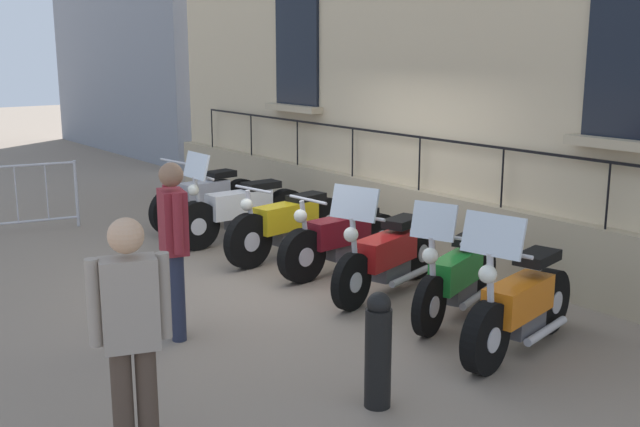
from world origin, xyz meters
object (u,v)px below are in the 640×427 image
motorcycle_green (457,277)px  pedestrian_walking (174,240)px  motorcycle_silver (207,200)px  motorcycle_yellow (289,225)px  pedestrian_standing (131,330)px  motorcycle_maroon (341,240)px  motorcycle_red (387,256)px  motorcycle_white (241,211)px  bollard (378,350)px  motorcycle_orange (520,307)px  crowd_barrier (1,197)px

motorcycle_green → pedestrian_walking: bearing=-25.2°
motorcycle_silver → motorcycle_yellow: (-0.03, 2.19, 0.00)m
motorcycle_green → pedestrian_standing: pedestrian_standing is taller
motorcycle_maroon → pedestrian_standing: 4.85m
motorcycle_red → pedestrian_walking: pedestrian_walking is taller
motorcycle_green → motorcycle_white: bearing=-87.9°
motorcycle_yellow → pedestrian_standing: bearing=44.0°
motorcycle_yellow → motorcycle_red: motorcycle_red is taller
motorcycle_white → motorcycle_maroon: size_ratio=1.12×
motorcycle_silver → bollard: size_ratio=2.15×
motorcycle_yellow → motorcycle_red: bearing=90.6°
motorcycle_white → motorcycle_maroon: (-0.20, 2.06, -0.04)m
motorcycle_orange → pedestrian_walking: size_ratio=1.11×
motorcycle_white → crowd_barrier: size_ratio=1.00×
motorcycle_yellow → motorcycle_green: (-0.09, 2.94, -0.02)m
crowd_barrier → motorcycle_silver: bearing=149.8°
motorcycle_green → pedestrian_walking: size_ratio=1.10×
motorcycle_red → motorcycle_green: 1.02m
motorcycle_white → motorcycle_green: size_ratio=1.16×
motorcycle_white → pedestrian_standing: pedestrian_standing is taller
motorcycle_silver → motorcycle_green: size_ratio=1.07×
motorcycle_silver → motorcycle_green: bearing=91.4°
crowd_barrier → motorcycle_maroon: bearing=121.1°
motorcycle_red → pedestrian_standing: bearing=24.6°
motorcycle_silver → bollard: motorcycle_silver is taller
motorcycle_green → pedestrian_standing: (3.91, 0.74, 0.56)m
motorcycle_maroon → motorcycle_orange: size_ratio=1.03×
motorcycle_maroon → motorcycle_green: (0.05, 2.00, 0.02)m
motorcycle_white → motorcycle_green: bearing=92.1°
motorcycle_silver → bollard: 6.46m
pedestrian_walking → motorcycle_green: bearing=154.8°
bollard → pedestrian_standing: pedestrian_standing is taller
motorcycle_maroon → motorcycle_green: bearing=88.6°
motorcycle_silver → pedestrian_standing: bearing=57.2°
motorcycle_white → motorcycle_red: motorcycle_white is taller
crowd_barrier → motorcycle_green: bearing=112.6°
motorcycle_yellow → bollard: (1.93, 3.98, 0.03)m
motorcycle_red → crowd_barrier: bearing=-64.5°
motorcycle_red → motorcycle_maroon: bearing=-96.9°
motorcycle_yellow → motorcycle_orange: (0.16, 3.95, -0.01)m
motorcycle_green → motorcycle_orange: (0.25, 1.01, 0.00)m
motorcycle_maroon → pedestrian_walking: 2.83m
motorcycle_red → pedestrian_walking: 2.61m
pedestrian_standing → pedestrian_walking: pedestrian_standing is taller
motorcycle_white → motorcycle_orange: 5.06m
pedestrian_walking → pedestrian_standing: bearing=56.7°
motorcycle_yellow → pedestrian_walking: size_ratio=1.24×
motorcycle_white → crowd_barrier: motorcycle_white is taller
motorcycle_white → crowd_barrier: bearing=-45.0°
motorcycle_white → motorcycle_orange: (0.10, 5.06, -0.02)m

